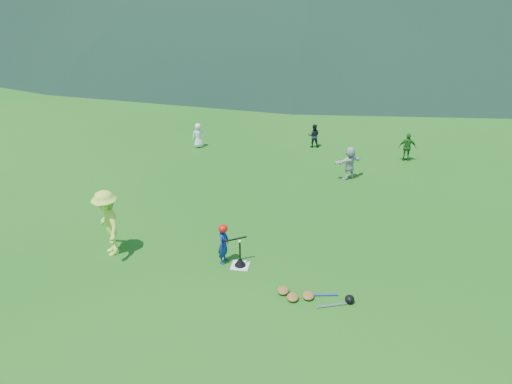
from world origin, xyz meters
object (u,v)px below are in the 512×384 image
home_plate (240,265)px  fielder_b (314,136)px  fielder_c (407,147)px  fielder_d (350,163)px  adult_coach (108,223)px  fielder_a (198,135)px  batter_child (223,244)px  equipment_pile (308,296)px  batting_tee (240,262)px

home_plate → fielder_b: 8.92m
fielder_c → fielder_d: size_ratio=0.93×
home_plate → adult_coach: 3.62m
fielder_a → fielder_b: fielder_a is taller
home_plate → fielder_c: 9.34m
fielder_a → fielder_c: size_ratio=0.91×
batter_child → fielder_c: size_ratio=0.99×
fielder_c → fielder_d: 2.96m
batter_child → adult_coach: size_ratio=0.59×
fielder_b → home_plate: bearing=78.0°
fielder_d → equipment_pile: size_ratio=0.66×
fielder_a → home_plate: bearing=85.7°
fielder_a → adult_coach: bearing=61.9°
batting_tee → fielder_c: bearing=58.1°
fielder_a → fielder_c: fielder_c is taller
home_plate → adult_coach: bearing=179.5°
equipment_pile → fielder_a: bearing=119.4°
fielder_b → equipment_pile: fielder_b is taller
adult_coach → fielder_d: 8.59m
fielder_a → fielder_c: (8.20, -0.11, 0.05)m
fielder_b → fielder_c: fielder_c is taller
fielder_c → batting_tee: size_ratio=1.61×
fielder_b → batting_tee: 8.92m
fielder_b → batting_tee: (-1.34, -8.81, -0.35)m
fielder_d → equipment_pile: (-0.93, -6.94, -0.52)m
home_plate → batting_tee: bearing=0.0°
batting_tee → home_plate: bearing=0.0°
adult_coach → batting_tee: adult_coach is taller
fielder_c → equipment_pile: size_ratio=0.61×
adult_coach → fielder_b: (4.85, 8.78, -0.43)m
adult_coach → equipment_pile: (5.33, -1.06, -0.85)m
home_plate → fielder_a: 8.69m
equipment_pile → fielder_d: bearing=82.4°
home_plate → fielder_b: bearing=81.4°
fielder_a → fielder_d: (6.03, -2.12, 0.09)m
fielder_a → equipment_pile: size_ratio=0.55×
fielder_a → fielder_d: 6.40m
fielder_c → equipment_pile: fielder_c is taller
batter_child → fielder_b: size_ratio=1.12×
adult_coach → fielder_a: bearing=141.4°
home_plate → fielder_a: (-3.28, 8.03, 0.49)m
adult_coach → fielder_a: adult_coach is taller
batter_child → batting_tee: bearing=-94.2°
batter_child → adult_coach: (-3.06, -0.08, 0.38)m
fielder_d → fielder_c: bearing=-171.0°
batter_child → batting_tee: batter_child is taller
fielder_c → fielder_a: bearing=-2.6°
fielder_c → home_plate: bearing=56.3°
batter_child → fielder_d: bearing=-19.1°
fielder_a → fielder_d: bearing=134.1°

